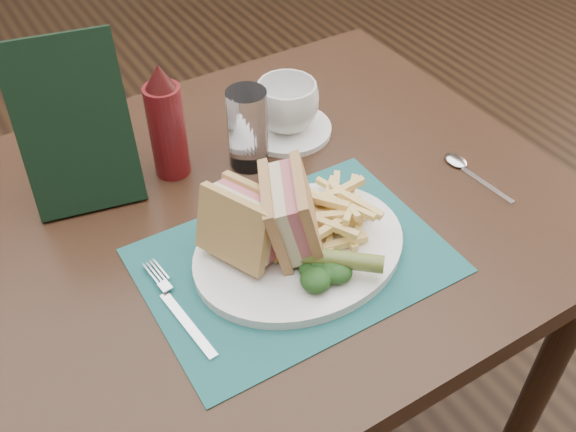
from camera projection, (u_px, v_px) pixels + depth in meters
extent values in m
plane|color=black|center=(180.00, 303.00, 1.77)|extent=(7.00, 7.00, 0.00)
cube|color=#1B5656|center=(294.00, 260.00, 0.86)|extent=(0.40, 0.29, 0.00)
cylinder|color=#546526|center=(336.00, 259.00, 0.81)|extent=(0.10, 0.10, 0.03)
cylinder|color=white|center=(287.00, 129.00, 1.08)|extent=(0.17, 0.17, 0.01)
imported|color=white|center=(287.00, 106.00, 1.05)|extent=(0.14, 0.14, 0.08)
cylinder|color=white|center=(248.00, 129.00, 0.98)|extent=(0.07, 0.07, 0.13)
cube|color=black|center=(74.00, 127.00, 0.88)|extent=(0.17, 0.12, 0.24)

